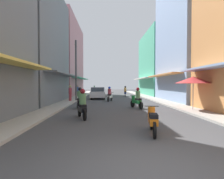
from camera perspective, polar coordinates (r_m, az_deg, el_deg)
The scene contains 19 objects.
ground_plane at distance 20.75m, azimuth 0.77°, elevation -3.38°, with size 92.62×92.62×0.00m, color #424244.
sidewalk_left at distance 21.08m, azimuth -12.44°, elevation -3.18°, with size 1.53×50.10×0.12m, color #ADA89E.
sidewalk_right at distance 21.52m, azimuth 13.70°, elevation -3.09°, with size 1.53×50.10×0.12m, color #ADA89E.
building_left_mid at distance 19.88m, azimuth -24.98°, elevation 12.34°, with size 7.05×10.03×11.13m.
building_left_far at distance 31.85m, azimuth -15.94°, elevation 9.16°, with size 7.05×13.95×12.06m.
building_right_mid at distance 22.16m, azimuth 24.53°, elevation 14.78°, with size 7.05×9.39×13.83m.
building_right_far at distance 32.06m, azimuth 15.54°, elevation 7.55°, with size 7.05×11.69×10.32m.
motorbike_orange at distance 6.97m, azimuth 12.57°, elevation -9.17°, with size 0.58×1.80×0.96m.
motorbike_blue at distance 27.18m, azimuth 4.15°, elevation -0.72°, with size 0.55×1.81×1.58m.
motorbike_black at distance 9.76m, azimuth -9.37°, elevation -4.88°, with size 0.78×1.73×1.58m.
motorbike_silver at distance 14.11m, azimuth -9.79°, elevation -2.89°, with size 0.55×1.80×1.58m.
motorbike_green at distance 13.92m, azimuth 7.71°, elevation -2.94°, with size 0.78×1.73×1.58m.
motorbike_maroon at distance 34.42m, azimuth -5.66°, elevation -0.24°, with size 0.75×1.74×1.58m.
motorbike_white at distance 19.38m, azimuth -0.67°, elevation -1.65°, with size 0.70×1.76×1.58m.
parked_car at distance 22.95m, azimuth -4.41°, elevation -1.06°, with size 1.79×4.11×1.45m.
pedestrian_crossing at distance 25.98m, azimuth -10.71°, elevation -0.52°, with size 0.34×0.34×1.70m.
pedestrian_midway at distance 19.37m, azimuth -12.93°, elevation -0.87°, with size 0.44×0.44×1.74m.
vendor_umbrella at distance 13.29m, azimuth 24.03°, elevation 2.73°, with size 2.36×2.36×2.32m.
utility_pole at distance 20.78m, azimuth -11.19°, elevation 6.05°, with size 0.20×1.20×6.70m.
Camera 1 is at (-0.99, -3.60, 1.80)m, focal length 29.27 mm.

